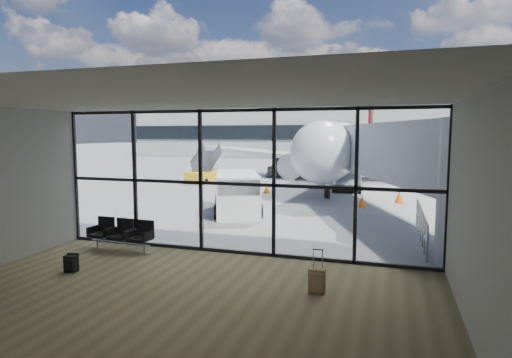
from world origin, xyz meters
The scene contains 22 objects.
ground centered at (0.00, 40.00, 0.00)m, with size 220.00×220.00×0.00m, color slate.
lounge_shell centered at (0.00, -4.80, 2.65)m, with size 12.02×8.01×4.51m.
glass_curtain_wall centered at (0.00, 0.00, 2.25)m, with size 12.10×0.12×4.50m.
jet_bridge centered at (4.90, 7.07, 2.76)m, with size 8.00×16.50×4.33m.
apron_railing centered at (5.60, 3.50, 0.72)m, with size 0.06×5.46×1.11m.
far_terminal centered at (-0.59, 61.97, 4.21)m, with size 80.00×12.20×11.00m.
tree_0 centered at (-45.00, 72.00, 4.63)m, with size 4.95×4.95×7.12m.
tree_1 centered at (-39.00, 72.00, 5.25)m, with size 5.61×5.61×8.07m.
tree_2 centered at (-33.00, 72.00, 5.88)m, with size 6.27×6.27×9.03m.
tree_3 centered at (-27.00, 72.00, 4.63)m, with size 4.95×4.95×7.12m.
tree_4 centered at (-21.00, 72.00, 5.25)m, with size 5.61×5.61×8.07m.
tree_5 centered at (-15.00, 72.00, 5.88)m, with size 6.27×6.27×9.03m.
seating_row centered at (-3.68, -0.68, 0.56)m, with size 2.26×0.77×1.00m.
backpack centered at (-3.65, -3.06, 0.24)m, with size 0.37×0.36×0.50m.
suitcase centered at (2.95, -2.60, 0.31)m, with size 0.38×0.29×1.04m.
airliner centered at (1.52, 25.65, 2.70)m, with size 29.71×34.40×8.86m.
service_van centered at (-2.31, 6.41, 0.98)m, with size 3.39×4.76×1.90m.
belt_loader centered at (-5.04, 24.10, 0.54)m, with size 1.58×3.57×1.61m.
mobile_stairs centered at (-9.33, 17.75, 0.57)m, with size 1.90×3.43×2.38m.
traffic_cone_a centered at (-2.97, 13.62, 0.29)m, with size 0.43×0.43×0.62m.
traffic_cone_b centered at (3.16, 10.00, 0.28)m, with size 0.41×0.41×0.59m.
traffic_cone_c centered at (5.00, 11.93, 0.33)m, with size 0.48×0.48×0.69m.
Camera 1 is at (4.53, -12.27, 3.73)m, focal length 30.00 mm.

